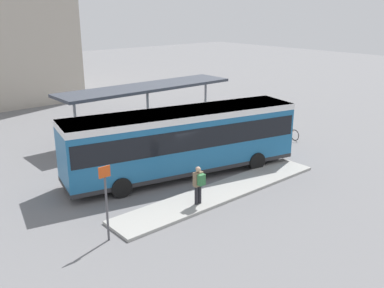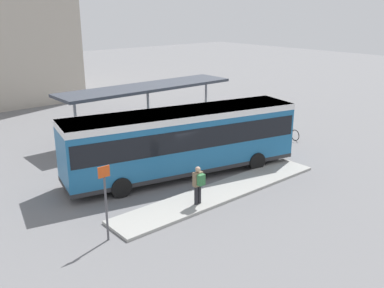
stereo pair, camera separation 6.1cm
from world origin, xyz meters
TOP-DOWN VIEW (x-y plane):
  - ground_plane at (0.00, 0.00)m, footprint 120.00×120.00m
  - curb_island at (-0.13, -2.87)m, footprint 10.92×1.80m
  - city_bus at (0.01, -0.00)m, footprint 11.80×4.93m
  - pedestrian_waiting at (-1.80, -3.22)m, footprint 0.40×0.41m
  - bicycle_orange at (8.87, 0.31)m, footprint 0.48×1.63m
  - bicycle_yellow at (8.72, 1.08)m, footprint 0.48×1.54m
  - bicycle_black at (8.73, 1.84)m, footprint 0.48×1.66m
  - station_shelter at (2.69, 6.84)m, footprint 11.71×2.72m
  - potted_planter_near_shelter at (1.25, 4.25)m, footprint 1.01×1.01m
  - platform_sign at (-6.00, -3.16)m, footprint 0.44×0.08m

SIDE VIEW (x-z plane):
  - ground_plane at x=0.00m, z-range 0.00..0.00m
  - curb_island at x=-0.13m, z-range 0.00..0.12m
  - bicycle_yellow at x=8.72m, z-range 0.00..0.67m
  - bicycle_orange at x=8.87m, z-range 0.00..0.71m
  - bicycle_black at x=8.73m, z-range 0.00..0.72m
  - potted_planter_near_shelter at x=1.25m, z-range 0.01..1.38m
  - pedestrian_waiting at x=-1.80m, z-range 0.24..1.88m
  - platform_sign at x=-6.00m, z-range 0.16..2.96m
  - city_bus at x=0.01m, z-range 0.27..3.48m
  - station_shelter at x=2.69m, z-range 1.44..4.62m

